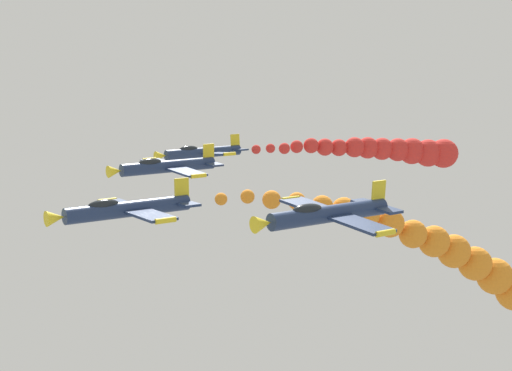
{
  "coord_description": "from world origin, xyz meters",
  "views": [
    {
      "loc": [
        -46.38,
        31.6,
        112.58
      ],
      "look_at": [
        0.0,
        0.0,
        103.24
      ],
      "focal_mm": 52.3,
      "sensor_mm": 36.0,
      "label": 1
    }
  ],
  "objects_px": {
    "airplane_left_inner": "(327,214)",
    "airplane_right_inner": "(167,166)",
    "airplane_lead": "(126,209)",
    "airplane_right_outer": "(202,152)"
  },
  "relations": [
    {
      "from": "airplane_left_inner",
      "to": "airplane_right_inner",
      "type": "distance_m",
      "value": 23.0
    },
    {
      "from": "airplane_lead",
      "to": "airplane_right_outer",
      "type": "relative_size",
      "value": 1.0
    },
    {
      "from": "airplane_right_inner",
      "to": "airplane_right_outer",
      "type": "height_order",
      "value": "airplane_right_inner"
    },
    {
      "from": "airplane_lead",
      "to": "airplane_right_outer",
      "type": "xyz_separation_m",
      "value": [
        23.11,
        -19.36,
        0.22
      ]
    },
    {
      "from": "airplane_right_inner",
      "to": "airplane_right_outer",
      "type": "bearing_deg",
      "value": -42.55
    },
    {
      "from": "airplane_lead",
      "to": "airplane_right_outer",
      "type": "distance_m",
      "value": 30.15
    },
    {
      "from": "airplane_left_inner",
      "to": "airplane_right_inner",
      "type": "xyz_separation_m",
      "value": [
        22.99,
        -0.72,
        0.28
      ]
    },
    {
      "from": "airplane_left_inner",
      "to": "airplane_right_outer",
      "type": "xyz_separation_m",
      "value": [
        33.66,
        -10.52,
        -0.22
      ]
    },
    {
      "from": "airplane_lead",
      "to": "airplane_left_inner",
      "type": "relative_size",
      "value": 1.0
    },
    {
      "from": "airplane_lead",
      "to": "airplane_right_inner",
      "type": "relative_size",
      "value": 1.0
    }
  ]
}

